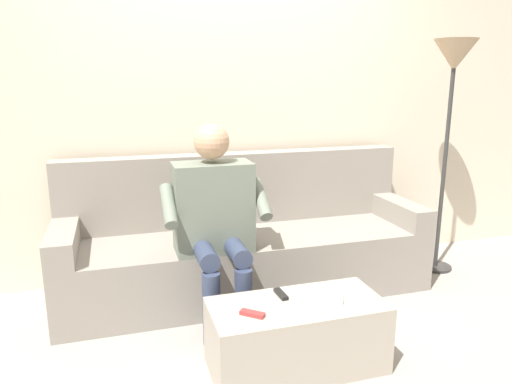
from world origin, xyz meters
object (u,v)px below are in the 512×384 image
object	(u,v)px
person_solo_seated	(215,213)
remote_red	(252,314)
couch	(244,245)
coffee_table	(297,335)
floor_lamp	(453,75)
remote_white	(339,296)
remote_black	(281,294)

from	to	relation	value
person_solo_seated	remote_red	world-z (taller)	person_solo_seated
couch	coffee_table	bearing A→B (deg)	90.00
person_solo_seated	floor_lamp	bearing A→B (deg)	-171.65
person_solo_seated	floor_lamp	size ratio (longest dim) A/B	0.69
remote_white	remote_red	distance (m)	0.47
remote_red	floor_lamp	size ratio (longest dim) A/B	0.07
floor_lamp	remote_white	bearing A→B (deg)	35.18
remote_black	remote_white	world-z (taller)	remote_white
coffee_table	remote_red	size ratio (longest dim) A/B	7.33
coffee_table	remote_black	bearing A→B (deg)	-64.03
coffee_table	person_solo_seated	world-z (taller)	person_solo_seated
person_solo_seated	remote_black	distance (m)	0.65
couch	floor_lamp	bearing A→B (deg)	176.78
coffee_table	floor_lamp	bearing A→B (deg)	-149.23
remote_white	remote_red	xyz separation A→B (m)	(0.47, 0.05, -0.00)
floor_lamp	remote_red	bearing A→B (deg)	28.54
couch	floor_lamp	xyz separation A→B (m)	(-1.50, 0.08, 1.14)
couch	coffee_table	world-z (taller)	couch
person_solo_seated	remote_red	size ratio (longest dim) A/B	9.94
couch	person_solo_seated	xyz separation A→B (m)	(0.27, 0.34, 0.35)
remote_white	floor_lamp	size ratio (longest dim) A/B	0.09
floor_lamp	couch	bearing A→B (deg)	-3.22
person_solo_seated	remote_white	size ratio (longest dim) A/B	8.00
couch	floor_lamp	distance (m)	1.88
coffee_table	floor_lamp	world-z (taller)	floor_lamp
remote_red	coffee_table	bearing A→B (deg)	-126.08
couch	remote_white	bearing A→B (deg)	102.57
remote_white	remote_red	size ratio (longest dim) A/B	1.24
remote_red	floor_lamp	distance (m)	2.27
coffee_table	remote_red	world-z (taller)	remote_red
coffee_table	remote_red	distance (m)	0.31
remote_white	floor_lamp	xyz separation A→B (m)	(-1.28, -0.90, 1.09)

